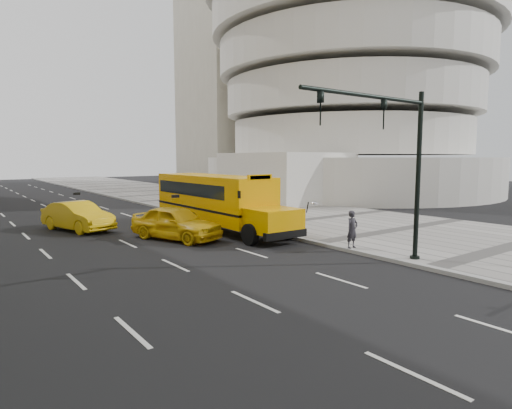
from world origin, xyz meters
TOP-DOWN VIEW (x-y plane):
  - ground at (0.00, 0.00)m, footprint 140.00×140.00m
  - sidewalk_museum at (12.00, 0.00)m, footprint 12.00×140.00m
  - curb_museum at (6.00, 0.00)m, footprint 0.30×140.00m
  - guggenheim at (29.37, 18.51)m, footprint 33.20×42.20m
  - school_bus at (4.50, 1.19)m, footprint 2.96×11.56m
  - taxi_near at (1.31, -0.38)m, footprint 3.51×5.20m
  - taxi_far at (-1.89, 5.22)m, footprint 3.05×5.06m
  - pedestrian at (6.15, -7.32)m, footprint 0.59×0.39m
  - traffic_signal at (5.19, -10.04)m, footprint 6.18×0.36m

SIDE VIEW (x-z plane):
  - ground at x=0.00m, z-range 0.00..0.00m
  - sidewalk_museum at x=12.00m, z-range 0.00..0.15m
  - curb_museum at x=6.00m, z-range 0.00..0.15m
  - taxi_far at x=-1.89m, z-range 0.00..1.58m
  - taxi_near at x=1.31m, z-range 0.00..1.64m
  - pedestrian at x=6.15m, z-range 0.15..1.76m
  - school_bus at x=4.50m, z-range 0.17..3.36m
  - traffic_signal at x=5.19m, z-range 0.89..7.29m
  - guggenheim at x=29.37m, z-range -3.92..31.08m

